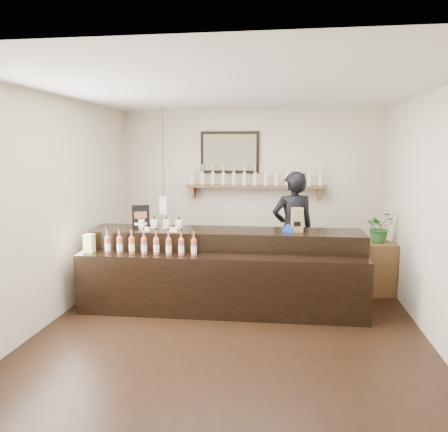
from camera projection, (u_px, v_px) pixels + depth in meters
name	position (u px, v px, depth m)	size (l,w,h in m)	color
ground	(233.00, 323.00, 5.41)	(5.00, 5.00, 0.00)	black
room_shell	(233.00, 186.00, 5.15)	(5.00, 5.00, 5.00)	beige
back_wall_decor	(241.00, 172.00, 7.49)	(2.66, 0.96, 1.69)	brown
counter	(223.00, 272.00, 5.91)	(3.75, 1.08, 1.21)	black
promo_sign	(141.00, 217.00, 6.03)	(0.22, 0.11, 0.33)	black
paper_bag	(297.00, 220.00, 5.80)	(0.16, 0.13, 0.32)	olive
tape_dispenser	(288.00, 229.00, 5.77)	(0.13, 0.07, 0.11)	#1742A6
side_cabinet	(377.00, 268.00, 6.51)	(0.48, 0.59, 0.77)	brown
potted_plant	(380.00, 227.00, 6.41)	(0.41, 0.36, 0.46)	#295E25
shopkeeper	(293.00, 223.00, 6.67)	(0.74, 0.49, 2.04)	black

